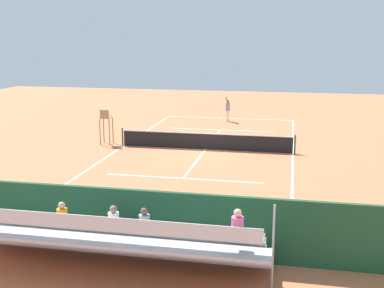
{
  "coord_description": "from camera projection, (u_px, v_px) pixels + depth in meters",
  "views": [
    {
      "loc": [
        -4.8,
        27.52,
        6.6
      ],
      "look_at": [
        0.0,
        4.0,
        1.2
      ],
      "focal_mm": 45.9,
      "sensor_mm": 36.0,
      "label": 1
    }
  ],
  "objects": [
    {
      "name": "equipment_bag",
      "position": [
        179.0,
        241.0,
        15.56
      ],
      "size": [
        0.9,
        0.36,
        0.36
      ],
      "primitive_type": "cube",
      "color": "#334C8C",
      "rests_on": "ground"
    },
    {
      "name": "umpire_chair",
      "position": [
        106.0,
        123.0,
        29.78
      ],
      "size": [
        0.67,
        0.67,
        2.14
      ],
      "color": "#A88456",
      "rests_on": "ground"
    },
    {
      "name": "court_line_markings",
      "position": [
        206.0,
        149.0,
        28.73
      ],
      "size": [
        10.1,
        22.2,
        0.01
      ],
      "color": "white",
      "rests_on": "ground"
    },
    {
      "name": "ground_plane",
      "position": [
        206.0,
        149.0,
        28.69
      ],
      "size": [
        60.0,
        60.0,
        0.0
      ],
      "primitive_type": "plane",
      "color": "#CC7047"
    },
    {
      "name": "backdrop_wall",
      "position": [
        127.0,
        220.0,
        15.09
      ],
      "size": [
        18.0,
        0.16,
        2.0
      ],
      "primitive_type": "cube",
      "color": "#1E4C2D",
      "rests_on": "ground"
    },
    {
      "name": "tennis_player",
      "position": [
        228.0,
        108.0,
        37.59
      ],
      "size": [
        0.42,
        0.55,
        1.93
      ],
      "color": "white",
      "rests_on": "ground"
    },
    {
      "name": "bleacher_stand",
      "position": [
        113.0,
        240.0,
        13.78
      ],
      "size": [
        9.06,
        2.4,
        2.48
      ],
      "color": "#B2B2B7",
      "rests_on": "ground"
    },
    {
      "name": "tennis_ball_near",
      "position": [
        218.0,
        128.0,
        35.1
      ],
      "size": [
        0.07,
        0.07,
        0.07
      ],
      "primitive_type": "sphere",
      "color": "#CCDB33",
      "rests_on": "ground"
    },
    {
      "name": "tennis_net",
      "position": [
        206.0,
        141.0,
        28.58
      ],
      "size": [
        10.3,
        0.1,
        1.07
      ],
      "color": "black",
      "rests_on": "ground"
    },
    {
      "name": "courtside_bench",
      "position": [
        234.0,
        233.0,
        15.26
      ],
      "size": [
        1.8,
        0.4,
        0.93
      ],
      "color": "#234C2D",
      "rests_on": "ground"
    },
    {
      "name": "tennis_racket",
      "position": [
        220.0,
        119.0,
        38.67
      ],
      "size": [
        0.33,
        0.57,
        0.03
      ],
      "color": "black",
      "rests_on": "ground"
    }
  ]
}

